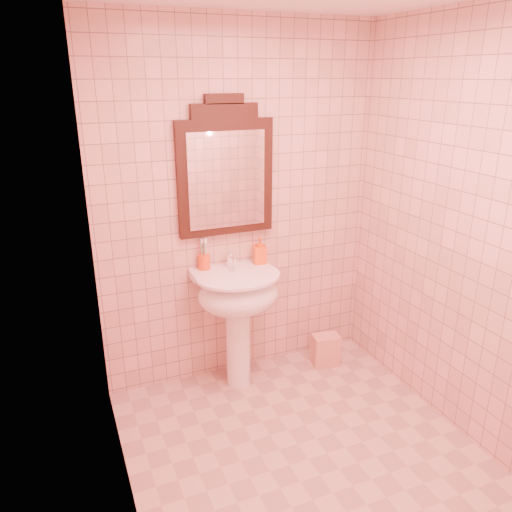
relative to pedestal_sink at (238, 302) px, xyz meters
name	(u,v)px	position (x,y,z in m)	size (l,w,h in m)	color
floor	(309,459)	(0.11, -0.87, -0.66)	(2.20, 2.20, 0.00)	#C9A791
back_wall	(239,209)	(0.11, 0.23, 0.59)	(2.00, 0.02, 2.50)	beige
pedestal_sink	(238,302)	(0.00, 0.00, 0.00)	(0.58, 0.58, 0.86)	white
faucet	(231,260)	(0.00, 0.14, 0.26)	(0.04, 0.16, 0.11)	white
mirror	(226,172)	(0.00, 0.20, 0.86)	(0.66, 0.06, 0.92)	black
toothbrush_cup	(204,262)	(-0.18, 0.18, 0.26)	(0.08, 0.08, 0.20)	#E94713
soap_dispenser	(260,250)	(0.22, 0.14, 0.30)	(0.09, 0.09, 0.19)	#E65813
towel	(326,350)	(0.71, -0.01, -0.54)	(0.20, 0.13, 0.25)	tan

